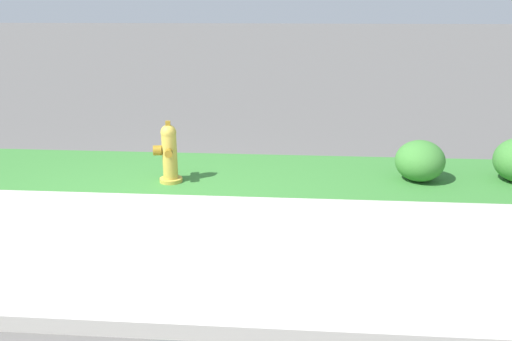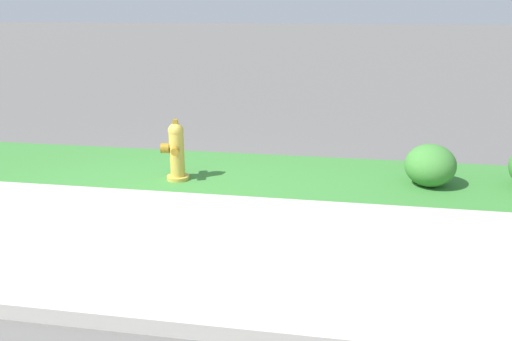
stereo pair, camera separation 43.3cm
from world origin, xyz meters
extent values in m
plane|color=#5B5956|center=(0.00, 0.00, 0.00)|extent=(120.00, 120.00, 0.00)
cube|color=#BCB7AD|center=(0.00, 0.00, 0.01)|extent=(18.00, 2.35, 0.01)
cube|color=#387A33|center=(0.00, 2.02, 0.00)|extent=(18.00, 1.69, 0.01)
cube|color=#BCB7AD|center=(0.00, -1.25, 0.06)|extent=(18.00, 0.16, 0.12)
cylinder|color=gold|center=(0.03, 1.63, 0.03)|extent=(0.27, 0.27, 0.05)
cylinder|color=gold|center=(0.03, 1.63, 0.33)|extent=(0.18, 0.18, 0.56)
sphere|color=gold|center=(0.03, 1.63, 0.61)|extent=(0.18, 0.18, 0.18)
cube|color=olive|center=(0.03, 1.63, 0.72)|extent=(0.07, 0.07, 0.06)
cylinder|color=olive|center=(0.05, 1.49, 0.40)|extent=(0.10, 0.10, 0.09)
cylinder|color=olive|center=(0.00, 1.76, 0.40)|extent=(0.10, 0.10, 0.09)
cylinder|color=olive|center=(-0.11, 1.60, 0.40)|extent=(0.12, 0.14, 0.12)
ellipsoid|color=#3D7F33|center=(3.01, 1.91, 0.25)|extent=(0.58, 0.58, 0.50)
camera|label=1|loc=(1.49, -3.95, 2.02)|focal=35.00mm
camera|label=2|loc=(1.92, -3.90, 2.02)|focal=35.00mm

